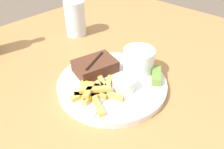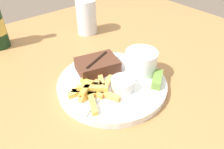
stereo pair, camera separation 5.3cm
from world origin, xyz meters
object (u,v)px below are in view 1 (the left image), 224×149
Objects in this scene: steak_portion at (96,66)px; fork_utensil at (102,99)px; drinking_glass at (75,18)px; pickle_spear at (156,76)px; dipping_sauce_cup at (125,82)px; coleslaw_cup at (139,59)px; dinner_plate at (112,84)px.

steak_portion is 0.94× the size of fork_utensil.
drinking_glass reaches higher than steak_portion.
dipping_sauce_cup is at bearing 155.42° from pickle_spear.
steak_portion reaches higher than pickle_spear.
coleslaw_cup is at bearing 15.45° from dipping_sauce_cup.
drinking_glass is (0.13, 0.23, 0.03)m from steak_portion.
drinking_glass reaches higher than coleslaw_cup.
dinner_plate is 0.07m from steak_portion.
steak_portion is at bearing 136.70° from coleslaw_cup.
dinner_plate is 0.11m from pickle_spear.
steak_portion is 0.10m from dipping_sauce_cup.
dipping_sauce_cup is 0.07m from fork_utensil.
pickle_spear reaches higher than dinner_plate.
coleslaw_cup reaches higher than dipping_sauce_cup.
pickle_spear is at bearing -41.40° from fork_utensil.
steak_portion is at bearing 87.88° from dinner_plate.
pickle_spear is (-0.00, -0.06, -0.02)m from coleslaw_cup.
coleslaw_cup is 1.29× the size of pickle_spear.
drinking_glass is (0.13, 0.33, 0.03)m from dipping_sauce_cup.
dipping_sauce_cup is at bearing -164.55° from coleslaw_cup.
steak_portion is at bearing -118.31° from drinking_glass.
dinner_plate is 4.29× the size of pickle_spear.
dinner_plate is at bearing 137.36° from pickle_spear.
fork_utensil is at bearing -175.39° from coleslaw_cup.
dipping_sauce_cup is at bearing -86.72° from dinner_plate.
drinking_glass is at bearing 81.83° from coleslaw_cup.
pickle_spear is at bearing -91.73° from coleslaw_cup.
coleslaw_cup is at bearing -11.12° from dinner_plate.
dinner_plate is 2.27× the size of steak_portion.
pickle_spear is 0.37m from drinking_glass.
dipping_sauce_cup is 0.43× the size of fork_utensil.
coleslaw_cup reaches higher than dinner_plate.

